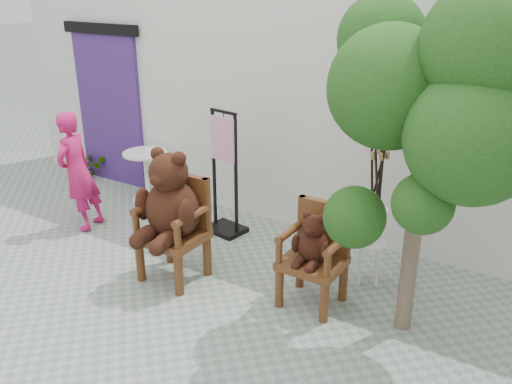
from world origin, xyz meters
TOP-DOWN VIEW (x-y plane):
  - ground_plane at (0.00, 0.00)m, footprint 60.00×60.00m
  - back_wall at (0.00, 3.10)m, footprint 9.00×1.00m
  - doorway at (-3.00, 2.58)m, footprint 1.40×0.11m
  - chair_big at (-0.37, 0.83)m, footprint 0.69×0.73m
  - chair_small at (1.05, 1.19)m, footprint 0.56×0.51m
  - person at (-2.14, 1.18)m, footprint 0.45×0.59m
  - cafe_table at (-2.04, 2.23)m, footprint 0.60×0.60m
  - display_stand at (-0.54, 1.99)m, footprint 0.50×0.42m
  - stool_bucket at (1.36, 1.82)m, footprint 0.32×0.32m
  - tree at (2.07, 1.10)m, footprint 1.77×1.53m
  - potted_plant at (-3.40, 2.35)m, footprint 0.54×0.50m

SIDE VIEW (x-z plane):
  - ground_plane at x=0.00m, z-range 0.00..0.00m
  - potted_plant at x=-3.40m, z-range 0.00..0.48m
  - cafe_table at x=-2.04m, z-range 0.09..0.79m
  - chair_small at x=1.05m, z-range 0.09..1.07m
  - display_stand at x=-0.54m, z-range -0.17..1.34m
  - stool_bucket at x=1.36m, z-range -0.08..1.37m
  - person at x=-2.14m, z-range 0.00..1.45m
  - chair_big at x=-0.37m, z-range 0.08..1.47m
  - doorway at x=-3.00m, z-range 0.00..2.33m
  - back_wall at x=0.00m, z-range 0.00..3.00m
  - tree at x=2.07m, z-range 0.72..3.69m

